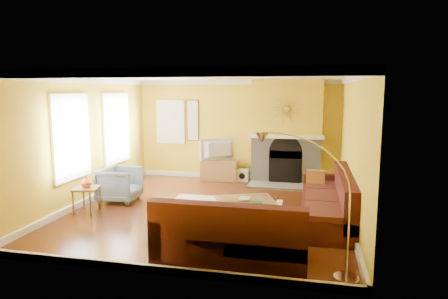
% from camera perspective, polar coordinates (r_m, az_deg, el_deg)
% --- Properties ---
extents(floor, '(5.50, 6.00, 0.02)m').
position_cam_1_polar(floor, '(8.29, -2.01, -8.63)').
color(floor, '#602B14').
rests_on(floor, ground).
extents(ceiling, '(5.50, 6.00, 0.02)m').
position_cam_1_polar(ceiling, '(7.93, -2.12, 10.51)').
color(ceiling, white).
rests_on(ceiling, ground).
extents(wall_back, '(5.50, 0.02, 2.70)m').
position_cam_1_polar(wall_back, '(10.92, 1.90, 2.79)').
color(wall_back, gold).
rests_on(wall_back, ground).
extents(wall_front, '(5.50, 0.02, 2.70)m').
position_cam_1_polar(wall_front, '(5.18, -10.44, -3.63)').
color(wall_front, gold).
rests_on(wall_front, ground).
extents(wall_left, '(0.02, 6.00, 2.70)m').
position_cam_1_polar(wall_left, '(9.09, -19.16, 1.19)').
color(wall_left, gold).
rests_on(wall_left, ground).
extents(wall_right, '(0.02, 6.00, 2.70)m').
position_cam_1_polar(wall_right, '(7.79, 18.00, 0.11)').
color(wall_right, gold).
rests_on(wall_right, ground).
extents(baseboard, '(5.50, 6.00, 0.12)m').
position_cam_1_polar(baseboard, '(8.27, -2.02, -8.16)').
color(baseboard, white).
rests_on(baseboard, floor).
extents(crown_molding, '(5.50, 6.00, 0.12)m').
position_cam_1_polar(crown_molding, '(7.93, -2.11, 10.00)').
color(crown_molding, white).
rests_on(crown_molding, ceiling).
extents(window_left_near, '(0.06, 1.22, 1.72)m').
position_cam_1_polar(window_left_near, '(10.18, -15.19, 2.94)').
color(window_left_near, white).
rests_on(window_left_near, wall_left).
extents(window_left_far, '(0.06, 1.22, 1.72)m').
position_cam_1_polar(window_left_far, '(8.55, -21.08, 1.68)').
color(window_left_far, white).
rests_on(window_left_far, wall_left).
extents(window_back, '(0.82, 0.06, 1.22)m').
position_cam_1_polar(window_back, '(11.36, -7.63, 3.95)').
color(window_back, white).
rests_on(window_back, wall_back).
extents(wall_art, '(0.34, 0.04, 1.14)m').
position_cam_1_polar(wall_art, '(11.16, -4.47, 4.18)').
color(wall_art, white).
rests_on(wall_art, wall_back).
extents(fireplace, '(1.80, 0.40, 2.70)m').
position_cam_1_polar(fireplace, '(10.55, 8.92, 2.49)').
color(fireplace, gray).
rests_on(fireplace, floor).
extents(mantel, '(1.92, 0.22, 0.08)m').
position_cam_1_polar(mantel, '(10.32, 8.82, 1.81)').
color(mantel, white).
rests_on(mantel, fireplace).
extents(hearth, '(1.80, 0.70, 0.06)m').
position_cam_1_polar(hearth, '(10.23, 8.56, -5.19)').
color(hearth, gray).
rests_on(hearth, floor).
extents(sunburst, '(0.70, 0.04, 0.70)m').
position_cam_1_polar(sunburst, '(10.28, 8.91, 5.69)').
color(sunburst, olive).
rests_on(sunburst, fireplace).
extents(rug, '(2.40, 1.80, 0.02)m').
position_cam_1_polar(rug, '(8.34, -0.36, -8.40)').
color(rug, beige).
rests_on(rug, floor).
extents(sectional_sofa, '(2.96, 3.93, 0.90)m').
position_cam_1_polar(sectional_sofa, '(7.25, 6.36, -7.40)').
color(sectional_sofa, '#471916').
rests_on(sectional_sofa, floor).
extents(coffee_table, '(1.36, 1.36, 0.42)m').
position_cam_1_polar(coffee_table, '(7.44, 3.28, -8.88)').
color(coffee_table, white).
rests_on(coffee_table, floor).
extents(media_console, '(0.99, 0.44, 0.54)m').
position_cam_1_polar(media_console, '(10.88, -0.63, -2.98)').
color(media_console, olive).
rests_on(media_console, floor).
extents(tv, '(0.94, 0.68, 0.59)m').
position_cam_1_polar(tv, '(10.78, -0.63, -0.01)').
color(tv, black).
rests_on(tv, media_console).
extents(subwoofer, '(0.31, 0.31, 0.31)m').
position_cam_1_polar(subwoofer, '(10.84, 2.73, -3.65)').
color(subwoofer, white).
rests_on(subwoofer, floor).
extents(armchair, '(0.85, 0.83, 0.75)m').
position_cam_1_polar(armchair, '(9.11, -14.65, -4.84)').
color(armchair, slate).
rests_on(armchair, floor).
extents(side_table, '(0.58, 0.58, 0.52)m').
position_cam_1_polar(side_table, '(8.46, -19.00, -6.85)').
color(side_table, olive).
rests_on(side_table, floor).
extents(vase, '(0.22, 0.22, 0.22)m').
position_cam_1_polar(vase, '(8.38, -19.12, -4.41)').
color(vase, '#D8591E').
rests_on(vase, side_table).
extents(book, '(0.20, 0.26, 0.03)m').
position_cam_1_polar(book, '(7.51, 2.22, -6.97)').
color(book, white).
rests_on(book, coffee_table).
extents(arc_lamp, '(1.22, 0.36, 1.89)m').
position_cam_1_polar(arc_lamp, '(5.26, 11.86, -8.07)').
color(arc_lamp, silver).
rests_on(arc_lamp, floor).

